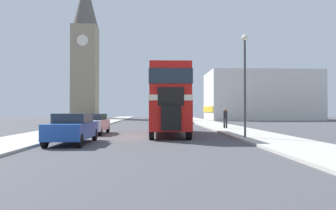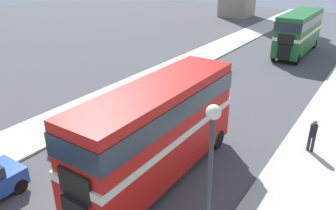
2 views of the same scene
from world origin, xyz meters
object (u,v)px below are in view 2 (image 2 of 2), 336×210
object	(u,v)px
double_decker_bus	(158,126)
pedestrian_walking	(313,134)
bus_distant	(299,30)
street_lamp	(209,179)
car_parked_mid	(89,126)

from	to	relation	value
double_decker_bus	pedestrian_walking	bearing A→B (deg)	48.63
bus_distant	street_lamp	bearing A→B (deg)	-80.73
pedestrian_walking	street_lamp	size ratio (longest dim) A/B	0.29
double_decker_bus	bus_distant	distance (m)	24.84
double_decker_bus	street_lamp	size ratio (longest dim) A/B	1.60
bus_distant	pedestrian_walking	size ratio (longest dim) A/B	5.51
double_decker_bus	pedestrian_walking	distance (m)	7.95
car_parked_mid	bus_distant	bearing A→B (deg)	78.82
bus_distant	pedestrian_walking	world-z (taller)	bus_distant
car_parked_mid	double_decker_bus	bearing A→B (deg)	-8.39
double_decker_bus	car_parked_mid	world-z (taller)	double_decker_bus
bus_distant	street_lamp	xyz separation A→B (m)	(4.67, -28.59, 1.47)
car_parked_mid	street_lamp	world-z (taller)	street_lamp
car_parked_mid	pedestrian_walking	xyz separation A→B (m)	(10.32, 5.09, 0.34)
bus_distant	car_parked_mid	distance (m)	24.61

